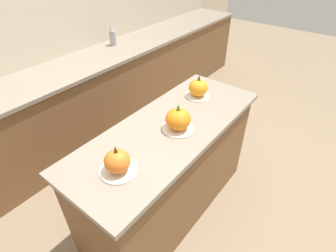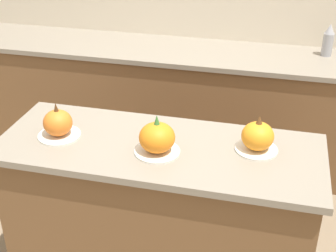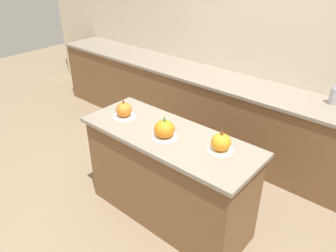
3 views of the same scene
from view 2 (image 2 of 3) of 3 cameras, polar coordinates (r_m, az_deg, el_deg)
The scene contains 6 objects.
kitchen_island at distance 2.49m, azimuth -1.07°, elevation -11.08°, with size 1.57×0.61×0.88m.
back_counter at distance 3.59m, azimuth 4.39°, elevation 2.33°, with size 6.00×0.60×0.89m.
pumpkin_cake_left at distance 2.34m, azimuth -13.26°, elevation 0.23°, with size 0.21×0.21×0.18m.
pumpkin_cake_center at distance 2.15m, azimuth -1.34°, elevation -1.53°, with size 0.21×0.21×0.19m.
pumpkin_cake_right at distance 2.20m, azimuth 10.86°, elevation -1.34°, with size 0.20×0.20×0.18m.
bottle_tall at distance 3.48m, azimuth 18.95°, elevation 9.83°, with size 0.07×0.07×0.23m.
Camera 2 is at (0.50, -1.85, 2.03)m, focal length 50.00 mm.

